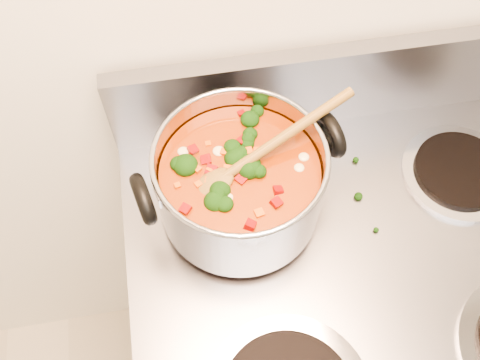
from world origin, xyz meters
name	(u,v)px	position (x,y,z in m)	size (l,w,h in m)	color
electric_range	(336,349)	(-0.04, 1.16, 0.47)	(0.76, 0.69, 1.08)	gray
stockpot	(240,183)	(-0.23, 1.31, 1.00)	(0.31, 0.25, 0.15)	#ADADB6
wooden_spoon	(249,160)	(-0.22, 1.31, 1.05)	(0.26, 0.13, 0.08)	brown
cooktop_crumbs	(311,205)	(-0.12, 1.29, 0.92)	(0.16, 0.26, 0.01)	black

